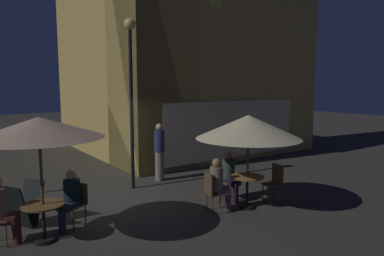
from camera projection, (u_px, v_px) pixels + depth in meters
ground_plane at (123, 198)px, 9.06m from camera, size 60.00×60.00×0.00m
cafe_building at (170, 57)px, 14.32m from camera, size 8.78×8.56×8.03m
street_lamp_near_corner at (131, 75)px, 9.55m from camera, size 0.32×0.32×4.65m
menu_sandwich_board at (24, 204)px, 7.22m from camera, size 0.84×0.80×0.91m
cafe_table_0 at (247, 184)px, 8.28m from camera, size 0.77×0.77×0.77m
cafe_table_1 at (43, 214)px, 6.49m from camera, size 0.76×0.76×0.72m
patio_umbrella_0 at (248, 127)px, 8.12m from camera, size 2.43×2.43×2.21m
patio_umbrella_1 at (39, 128)px, 6.30m from camera, size 2.31×2.31×2.33m
cafe_chair_0 at (275, 180)px, 8.66m from camera, size 0.43×0.43×0.95m
cafe_chair_1 at (226, 177)px, 8.96m from camera, size 0.41×0.41×0.93m
cafe_chair_2 at (212, 189)px, 7.99m from camera, size 0.52×0.52×0.93m
cafe_chair_3 at (76, 200)px, 7.25m from camera, size 0.60×0.60×0.89m
patron_seated_0 at (230, 173)px, 8.83m from camera, size 0.34×0.53×1.22m
patron_seated_1 at (219, 182)px, 8.02m from camera, size 0.51×0.39×1.25m
patron_seated_2 at (70, 195)px, 7.10m from camera, size 0.52×0.47×1.21m
patron_seated_3 at (1, 207)px, 6.35m from camera, size 0.54×0.48×1.27m
patron_standing_4 at (159, 152)px, 10.65m from camera, size 0.31×0.31×1.74m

